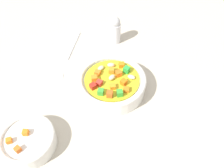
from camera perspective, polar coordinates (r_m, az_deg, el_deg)
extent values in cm
cube|color=#BAB2A0|center=(62.26, 0.00, -1.91)|extent=(140.00, 140.00, 2.00)
cylinder|color=white|center=(60.09, 0.00, -0.23)|extent=(16.78, 16.78, 3.64)
torus|color=white|center=(58.43, 0.00, 1.18)|extent=(17.06, 17.06, 1.28)
cylinder|color=gold|center=(58.57, 0.00, 1.06)|extent=(13.73, 13.73, 0.40)
cube|color=green|center=(55.00, -2.71, -1.90)|extent=(1.66, 1.66, 1.34)
cube|color=red|center=(56.97, -3.11, 0.28)|extent=(1.87, 1.87, 1.09)
cube|color=orange|center=(55.73, 3.44, -1.33)|extent=(1.55, 1.55, 0.96)
cube|color=green|center=(59.63, 3.54, 3.46)|extent=(1.90, 1.90, 1.60)
cube|color=orange|center=(58.79, 1.60, 2.54)|extent=(1.73, 1.73, 1.36)
cube|color=orange|center=(56.93, 2.83, 0.44)|extent=(1.92, 1.92, 1.34)
cube|color=orange|center=(61.14, 2.29, 4.66)|extent=(1.42, 1.42, 1.14)
cube|color=orange|center=(56.20, -0.05, -0.60)|extent=(1.47, 1.47, 1.00)
ellipsoid|color=beige|center=(58.28, 4.73, 1.49)|extent=(2.26, 1.98, 0.92)
ellipsoid|color=beige|center=(61.10, -0.01, 4.61)|extent=(2.02, 1.41, 1.05)
ellipsoid|color=beige|center=(57.95, -0.35, 1.59)|extent=(2.23, 2.19, 1.24)
cube|color=orange|center=(59.38, -3.50, 2.78)|extent=(1.78, 1.78, 0.99)
cube|color=green|center=(54.64, 1.87, -2.20)|extent=(1.46, 1.46, 1.49)
ellipsoid|color=beige|center=(60.45, -2.72, 3.85)|extent=(2.20, 2.22, 0.93)
cube|color=orange|center=(57.80, -4.34, 1.24)|extent=(1.52, 1.52, 1.24)
cube|color=orange|center=(59.39, -0.54, 3.23)|extent=(1.53, 1.53, 1.46)
cube|color=#D6591F|center=(54.42, -0.55, -2.45)|extent=(1.63, 1.63, 1.50)
cube|color=red|center=(56.26, -4.58, -0.51)|extent=(1.87, 1.87, 1.30)
cylinder|color=silver|center=(74.47, -9.25, 9.27)|extent=(3.96, 12.87, 0.76)
ellipsoid|color=silver|center=(65.56, -12.62, 1.78)|extent=(2.92, 3.65, 0.77)
cylinder|color=white|center=(54.48, -19.44, -12.96)|extent=(11.49, 11.49, 3.18)
torus|color=white|center=(52.96, -19.94, -12.02)|extent=(11.61, 11.61, 0.92)
cube|color=orange|center=(53.50, -23.59, -12.40)|extent=(1.30, 1.30, 1.08)
cube|color=orange|center=(53.21, -20.13, -10.91)|extent=(1.27, 1.27, 1.16)
cube|color=orange|center=(51.86, -21.81, -14.39)|extent=(1.61, 1.61, 1.14)
cylinder|color=silver|center=(73.58, 0.67, 12.17)|extent=(3.54, 3.54, 6.28)
sphere|color=silver|center=(71.28, 0.70, 14.69)|extent=(3.19, 3.19, 3.19)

